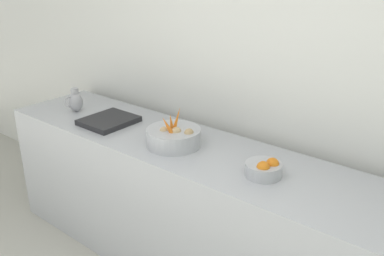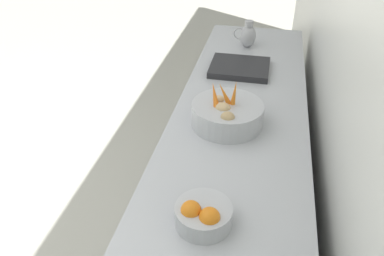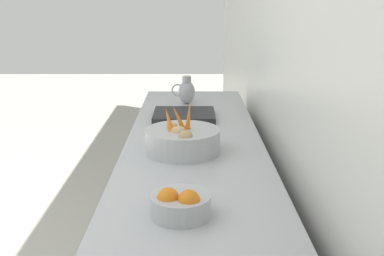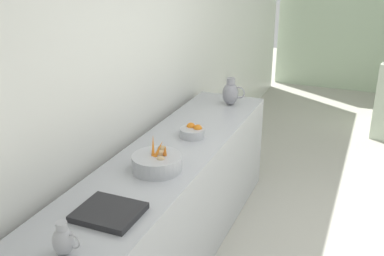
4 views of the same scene
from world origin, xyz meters
TOP-DOWN VIEW (x-y plane):
  - prep_counter at (-1.52, -0.29)m, footprint 0.64×3.11m
  - vegetable_colander at (-1.46, -0.49)m, footprint 0.33×0.33m
  - orange_bowl at (-1.47, 0.13)m, footprint 0.19×0.19m
  - metal_pitcher_short at (-1.47, -1.45)m, footprint 0.15×0.10m
  - counter_sink_basin at (-1.46, -1.08)m, footprint 0.34×0.30m

SIDE VIEW (x-z plane):
  - prep_counter at x=-1.52m, z-range 0.00..0.89m
  - counter_sink_basin at x=-1.46m, z-range 0.89..0.92m
  - orange_bowl at x=-1.47m, z-range 0.88..0.98m
  - vegetable_colander at x=-1.46m, z-range 0.82..1.06m
  - metal_pitcher_short at x=-1.47m, z-range 0.88..1.06m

